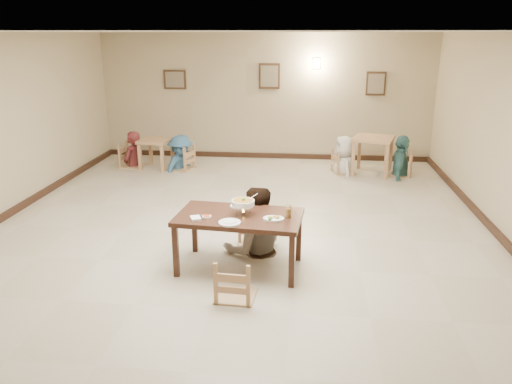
# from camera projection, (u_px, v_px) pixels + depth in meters

# --- Properties ---
(floor) EXTENTS (10.00, 10.00, 0.00)m
(floor) POSITION_uv_depth(u_px,v_px,m) (238.00, 234.00, 7.76)
(floor) COLOR #BDB29D
(floor) RESTS_ON ground
(ceiling) EXTENTS (10.00, 10.00, 0.00)m
(ceiling) POSITION_uv_depth(u_px,v_px,m) (235.00, 32.00, 6.84)
(ceiling) COLOR silver
(ceiling) RESTS_ON wall_back
(wall_back) EXTENTS (10.00, 0.00, 10.00)m
(wall_back) POSITION_uv_depth(u_px,v_px,m) (265.00, 97.00, 12.04)
(wall_back) COLOR tan
(wall_back) RESTS_ON floor
(wall_front) EXTENTS (10.00, 0.00, 10.00)m
(wall_front) POSITION_uv_depth(u_px,v_px,m) (102.00, 337.00, 2.56)
(wall_front) COLOR tan
(wall_front) RESTS_ON floor
(baseboard_back) EXTENTS (8.00, 0.06, 0.12)m
(baseboard_back) POSITION_uv_depth(u_px,v_px,m) (265.00, 155.00, 12.45)
(baseboard_back) COLOR black
(baseboard_back) RESTS_ON floor
(baseboard_right) EXTENTS (0.06, 10.00, 0.12)m
(baseboard_right) POSITION_uv_depth(u_px,v_px,m) (504.00, 241.00, 7.36)
(baseboard_right) COLOR black
(baseboard_right) RESTS_ON floor
(picture_a) EXTENTS (0.55, 0.04, 0.45)m
(picture_a) POSITION_uv_depth(u_px,v_px,m) (175.00, 80.00, 12.09)
(picture_a) COLOR #392617
(picture_a) RESTS_ON wall_back
(picture_b) EXTENTS (0.50, 0.04, 0.60)m
(picture_b) POSITION_uv_depth(u_px,v_px,m) (269.00, 76.00, 11.83)
(picture_b) COLOR #392617
(picture_b) RESTS_ON wall_back
(picture_c) EXTENTS (0.45, 0.04, 0.55)m
(picture_c) POSITION_uv_depth(u_px,v_px,m) (376.00, 84.00, 11.64)
(picture_c) COLOR #392617
(picture_c) RESTS_ON wall_back
(wall_sconce) EXTENTS (0.16, 0.05, 0.22)m
(wall_sconce) POSITION_uv_depth(u_px,v_px,m) (316.00, 63.00, 11.64)
(wall_sconce) COLOR #FFD88C
(wall_sconce) RESTS_ON wall_back
(main_table) EXTENTS (1.67, 1.04, 0.75)m
(main_table) POSITION_uv_depth(u_px,v_px,m) (239.00, 221.00, 6.45)
(main_table) COLOR #391D12
(main_table) RESTS_ON floor
(chair_far) EXTENTS (0.42, 0.42, 0.90)m
(chair_far) POSITION_uv_depth(u_px,v_px,m) (254.00, 219.00, 7.12)
(chair_far) COLOR tan
(chair_far) RESTS_ON floor
(chair_near) EXTENTS (0.46, 0.46, 0.97)m
(chair_near) POSITION_uv_depth(u_px,v_px,m) (235.00, 259.00, 5.77)
(chair_near) COLOR tan
(chair_near) RESTS_ON floor
(main_diner) EXTENTS (1.09, 0.96, 1.90)m
(main_diner) POSITION_uv_depth(u_px,v_px,m) (255.00, 187.00, 6.90)
(main_diner) COLOR gray
(main_diner) RESTS_ON floor
(curry_warmer) EXTENTS (0.33, 0.30, 0.27)m
(curry_warmer) POSITION_uv_depth(u_px,v_px,m) (243.00, 203.00, 6.40)
(curry_warmer) COLOR silver
(curry_warmer) RESTS_ON main_table
(rice_plate_far) EXTENTS (0.31, 0.31, 0.07)m
(rice_plate_far) POSITION_uv_depth(u_px,v_px,m) (241.00, 206.00, 6.70)
(rice_plate_far) COLOR white
(rice_plate_far) RESTS_ON main_table
(rice_plate_near) EXTENTS (0.28, 0.28, 0.06)m
(rice_plate_near) POSITION_uv_depth(u_px,v_px,m) (230.00, 222.00, 6.13)
(rice_plate_near) COLOR white
(rice_plate_near) RESTS_ON main_table
(fried_plate) EXTENTS (0.27, 0.27, 0.06)m
(fried_plate) POSITION_uv_depth(u_px,v_px,m) (273.00, 218.00, 6.26)
(fried_plate) COLOR white
(fried_plate) RESTS_ON main_table
(chili_dish) EXTENTS (0.12, 0.12, 0.02)m
(chili_dish) POSITION_uv_depth(u_px,v_px,m) (207.00, 216.00, 6.34)
(chili_dish) COLOR white
(chili_dish) RESTS_ON main_table
(napkin_cutlery) EXTENTS (0.19, 0.25, 0.03)m
(napkin_cutlery) POSITION_uv_depth(u_px,v_px,m) (196.00, 218.00, 6.27)
(napkin_cutlery) COLOR white
(napkin_cutlery) RESTS_ON main_table
(drink_glass) EXTENTS (0.08, 0.08, 0.16)m
(drink_glass) POSITION_uv_depth(u_px,v_px,m) (288.00, 212.00, 6.32)
(drink_glass) COLOR white
(drink_glass) RESTS_ON main_table
(bg_table_left) EXTENTS (0.77, 0.77, 0.67)m
(bg_table_left) POSITION_uv_depth(u_px,v_px,m) (156.00, 145.00, 11.37)
(bg_table_left) COLOR tan
(bg_table_left) RESTS_ON floor
(bg_table_right) EXTENTS (1.02, 1.02, 0.82)m
(bg_table_right) POSITION_uv_depth(u_px,v_px,m) (373.00, 144.00, 10.87)
(bg_table_right) COLOR tan
(bg_table_right) RESTS_ON floor
(bg_chair_ll) EXTENTS (0.50, 0.50, 1.07)m
(bg_chair_ll) POSITION_uv_depth(u_px,v_px,m) (132.00, 144.00, 11.49)
(bg_chair_ll) COLOR tan
(bg_chair_ll) RESTS_ON floor
(bg_chair_lr) EXTENTS (0.50, 0.50, 1.06)m
(bg_chair_lr) POSITION_uv_depth(u_px,v_px,m) (180.00, 147.00, 11.26)
(bg_chair_lr) COLOR tan
(bg_chair_lr) RESTS_ON floor
(bg_chair_rl) EXTENTS (0.45, 0.45, 0.96)m
(bg_chair_rl) POSITION_uv_depth(u_px,v_px,m) (344.00, 152.00, 11.01)
(bg_chair_rl) COLOR tan
(bg_chair_rl) RESTS_ON floor
(bg_chair_rr) EXTENTS (0.46, 0.46, 0.99)m
(bg_chair_rr) POSITION_uv_depth(u_px,v_px,m) (401.00, 153.00, 10.79)
(bg_chair_rr) COLOR tan
(bg_chair_rr) RESTS_ON floor
(bg_diner_a) EXTENTS (0.52, 0.68, 1.67)m
(bg_diner_a) POSITION_uv_depth(u_px,v_px,m) (131.00, 131.00, 11.40)
(bg_diner_a) COLOR #5A2023
(bg_diner_a) RESTS_ON floor
(bg_diner_b) EXTENTS (0.95, 1.18, 1.59)m
(bg_diner_b) POSITION_uv_depth(u_px,v_px,m) (180.00, 135.00, 11.18)
(bg_diner_b) COLOR #34638C
(bg_diner_b) RESTS_ON floor
(bg_diner_c) EXTENTS (0.71, 0.92, 1.66)m
(bg_diner_c) POSITION_uv_depth(u_px,v_px,m) (345.00, 136.00, 10.90)
(bg_diner_c) COLOR silver
(bg_diner_c) RESTS_ON floor
(bg_diner_d) EXTENTS (0.66, 1.11, 1.78)m
(bg_diner_d) POSITION_uv_depth(u_px,v_px,m) (403.00, 135.00, 10.67)
(bg_diner_d) COLOR teal
(bg_diner_d) RESTS_ON floor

